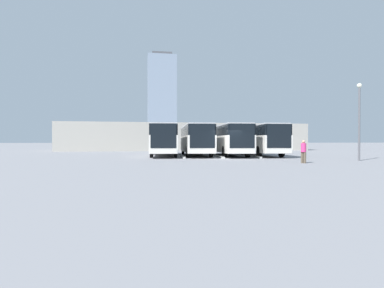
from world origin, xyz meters
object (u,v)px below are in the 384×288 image
(bus_0, at_px, (259,139))
(bus_1, at_px, (228,139))
(bus_2, at_px, (195,139))
(lamppost, at_px, (359,115))
(bus_3, at_px, (164,139))
(pedestrian, at_px, (304,151))

(bus_0, height_order, bus_1, same)
(bus_0, xyz_separation_m, bus_2, (6.84, -0.81, 0.00))
(bus_0, relative_size, bus_1, 1.00)
(bus_0, xyz_separation_m, bus_1, (3.42, -0.09, 0.00))
(lamppost, bearing_deg, bus_1, -50.52)
(bus_2, height_order, bus_3, same)
(bus_0, bearing_deg, lamppost, 119.52)
(bus_3, bearing_deg, bus_2, -179.02)
(bus_0, distance_m, pedestrian, 11.49)
(bus_2, bearing_deg, bus_0, 177.33)
(bus_2, bearing_deg, bus_3, 0.98)
(bus_0, xyz_separation_m, bus_3, (10.26, -1.00, 0.00))
(bus_1, relative_size, pedestrian, 7.30)
(bus_1, height_order, bus_3, same)
(bus_2, distance_m, pedestrian, 13.45)
(bus_3, distance_m, pedestrian, 15.35)
(bus_0, relative_size, bus_3, 1.00)
(bus_0, relative_size, pedestrian, 7.30)
(bus_3, bearing_deg, pedestrian, 130.15)
(pedestrian, bearing_deg, bus_3, -173.66)
(bus_1, bearing_deg, bus_3, -3.44)
(bus_1, relative_size, lamppost, 1.93)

